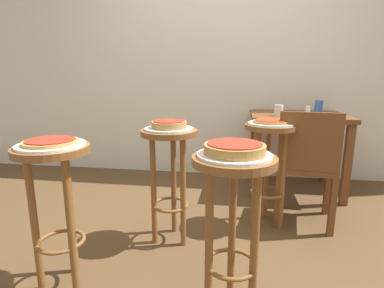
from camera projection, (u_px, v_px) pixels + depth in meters
The scene contains 19 objects.
ground_plane at pixel (206, 253), 1.88m from camera, with size 6.00×6.00×0.00m, color brown.
back_wall at pixel (224, 35), 3.15m from camera, with size 6.00×0.10×3.00m, color silver.
stool_foreground at pixel (233, 203), 1.30m from camera, with size 0.36×0.36×0.75m.
serving_plate_foreground at pixel (234, 155), 1.25m from camera, with size 0.31×0.31×0.01m, color white.
pizza_foreground at pixel (235, 148), 1.25m from camera, with size 0.26×0.26×0.05m.
stool_middle at pixel (56, 188), 1.48m from camera, with size 0.36×0.36×0.75m.
serving_plate_middle at pixel (51, 145), 1.44m from camera, with size 0.32×0.32×0.01m, color white.
pizza_middle at pixel (51, 142), 1.43m from camera, with size 0.26×0.26×0.02m.
stool_leftside at pixel (170, 162), 1.93m from camera, with size 0.36×0.36×0.75m.
serving_plate_leftside at pixel (169, 129), 1.88m from camera, with size 0.31×0.31×0.01m, color silver.
pizza_leftside at pixel (169, 124), 1.88m from camera, with size 0.22×0.22×0.05m.
stool_rear at pixel (269, 153), 2.14m from camera, with size 0.36×0.36×0.75m.
serving_plate_rear at pixel (271, 123), 2.10m from camera, with size 0.32×0.32×0.01m, color white.
pizza_rear at pixel (271, 121), 2.09m from camera, with size 0.25×0.25×0.02m.
dining_table at pixel (297, 128), 2.81m from camera, with size 0.84×0.69×0.74m.
cup_near_edge at pixel (279, 110), 2.63m from camera, with size 0.08×0.08×0.10m, color silver.
cup_far_edge at pixel (319, 107), 2.81m from camera, with size 0.07×0.07×0.12m, color #3360B2.
condiment_shaker at pixel (308, 110), 2.70m from camera, with size 0.04×0.04×0.08m, color white.
wooden_chair at pixel (307, 164), 2.16m from camera, with size 0.46×0.46×0.85m.
Camera 1 is at (0.16, -1.68, 1.08)m, focal length 28.24 mm.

